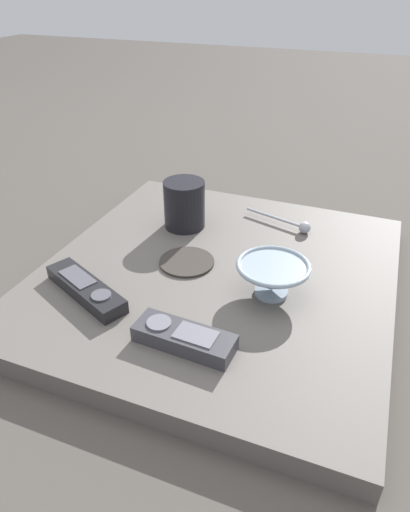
# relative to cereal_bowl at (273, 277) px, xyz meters

# --- Properties ---
(ground_plane) EXTENTS (6.00, 6.00, 0.00)m
(ground_plane) POSITION_rel_cereal_bowl_xyz_m (-0.11, 0.04, -0.07)
(ground_plane) COLOR #47423D
(table) EXTENTS (0.62, 0.65, 0.04)m
(table) POSITION_rel_cereal_bowl_xyz_m (-0.11, 0.04, -0.05)
(table) COLOR #5B5651
(table) RESTS_ON ground
(cereal_bowl) EXTENTS (0.12, 0.12, 0.06)m
(cereal_bowl) POSITION_rel_cereal_bowl_xyz_m (0.00, 0.00, 0.00)
(cereal_bowl) COLOR #8C9EAD
(cereal_bowl) RESTS_ON table
(coffee_mug) EXTENTS (0.09, 0.09, 0.10)m
(coffee_mug) POSITION_rel_cereal_bowl_xyz_m (-0.23, 0.17, 0.02)
(coffee_mug) COLOR black
(coffee_mug) RESTS_ON table
(teaspoon) EXTENTS (0.15, 0.06, 0.02)m
(teaspoon) POSITION_rel_cereal_bowl_xyz_m (-0.01, 0.24, -0.02)
(teaspoon) COLOR #A3A5B2
(teaspoon) RESTS_ON table
(tv_remote_near) EXTENTS (0.15, 0.06, 0.03)m
(tv_remote_near) POSITION_rel_cereal_bowl_xyz_m (-0.09, -0.17, -0.02)
(tv_remote_near) COLOR #38383D
(tv_remote_near) RESTS_ON table
(tv_remote_far) EXTENTS (0.18, 0.12, 0.03)m
(tv_remote_far) POSITION_rel_cereal_bowl_xyz_m (-0.29, -0.12, -0.02)
(tv_remote_far) COLOR black
(tv_remote_far) RESTS_ON table
(drink_coaster) EXTENTS (0.10, 0.10, 0.01)m
(drink_coaster) POSITION_rel_cereal_bowl_xyz_m (-0.17, 0.03, -0.03)
(drink_coaster) COLOR #332D28
(drink_coaster) RESTS_ON table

